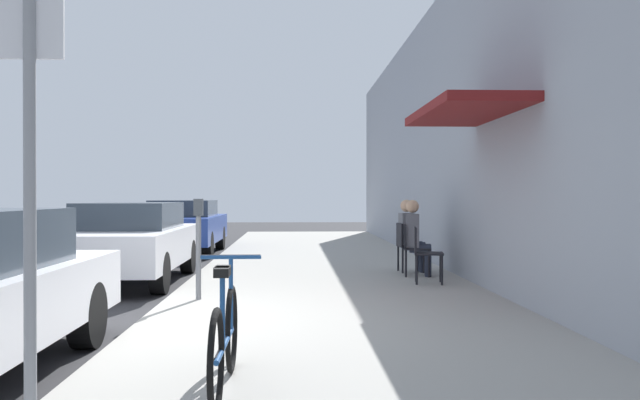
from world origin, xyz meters
name	(u,v)px	position (x,y,z in m)	size (l,w,h in m)	color
ground_plane	(139,331)	(0.00, 0.00, 0.00)	(60.00, 60.00, 0.00)	#2D2D30
sidewalk_slab	(333,297)	(2.25, 2.00, 0.06)	(4.50, 32.00, 0.12)	#9E9B93
building_facade	(501,112)	(4.64, 2.00, 2.67)	(1.40, 32.00, 5.34)	#999EA8
parked_car_1	(129,241)	(-1.10, 4.12, 0.71)	(1.80, 4.40, 1.36)	silver
parked_car_2	(183,225)	(-1.10, 9.83, 0.72)	(1.80, 4.40, 1.36)	navy
parking_meter	(198,241)	(0.45, 1.44, 0.89)	(0.12, 0.10, 1.32)	slate
street_sign	(30,163)	(0.40, -4.07, 1.64)	(0.32, 0.06, 2.60)	gray
bicycle_0	(225,338)	(1.20, -2.66, 0.48)	(0.46, 1.71, 0.90)	black
bicycle_1	(225,340)	(1.21, -2.74, 0.48)	(0.46, 1.71, 0.90)	black
cafe_chair_0	(424,251)	(3.72, 2.91, 0.62)	(0.51, 0.51, 0.87)	black
cafe_chair_1	(412,246)	(3.72, 3.88, 0.62)	(0.51, 0.51, 0.87)	black
seated_patron_1	(416,235)	(3.77, 3.87, 0.82)	(0.47, 0.41, 1.29)	#232838
cafe_chair_2	(406,244)	(3.71, 4.47, 0.62)	(0.46, 0.46, 0.87)	black
seated_patron_2	(410,233)	(3.77, 4.47, 0.82)	(0.44, 0.37, 1.29)	#232838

